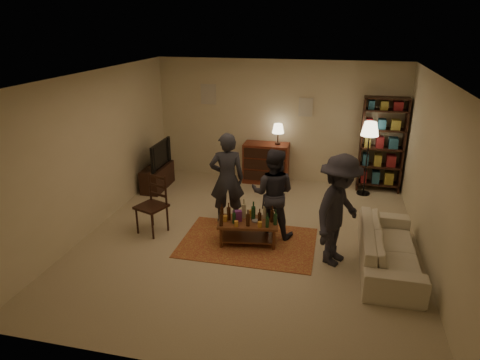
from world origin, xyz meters
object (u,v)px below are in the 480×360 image
(dining_chair, at_px, (154,202))
(tv_stand, at_px, (157,171))
(sofa, at_px, (389,248))
(person_by_sofa, at_px, (339,211))
(dresser, at_px, (266,162))
(bookshelf, at_px, (382,144))
(person_right, at_px, (273,193))
(coffee_table, at_px, (248,223))
(person_left, at_px, (227,179))
(floor_lamp, at_px, (370,134))

(dining_chair, height_order, tv_stand, tv_stand)
(sofa, bearing_deg, person_by_sofa, 93.32)
(dining_chair, height_order, dresser, dresser)
(bookshelf, xyz_separation_m, person_right, (-1.90, -2.58, -0.26))
(bookshelf, bearing_deg, coffee_table, -127.21)
(tv_stand, relative_size, dresser, 0.78)
(bookshelf, height_order, person_left, bookshelf)
(dining_chair, height_order, sofa, dining_chair)
(coffee_table, height_order, dining_chair, dining_chair)
(coffee_table, distance_m, bookshelf, 3.77)
(coffee_table, distance_m, tv_stand, 3.14)
(tv_stand, bearing_deg, dresser, 22.07)
(sofa, bearing_deg, coffee_table, 84.22)
(person_left, xyz_separation_m, person_by_sofa, (1.95, -0.95, 0.02))
(tv_stand, bearing_deg, person_left, -34.03)
(dresser, relative_size, person_left, 0.81)
(tv_stand, distance_m, bookshelf, 4.84)
(bookshelf, distance_m, floor_lamp, 0.51)
(person_by_sofa, bearing_deg, dining_chair, 108.40)
(floor_lamp, bearing_deg, dining_chair, -144.64)
(dining_chair, relative_size, tv_stand, 0.99)
(person_by_sofa, bearing_deg, tv_stand, 84.46)
(dresser, height_order, sofa, dresser)
(tv_stand, xyz_separation_m, bookshelf, (4.69, 0.98, 0.65))
(floor_lamp, height_order, person_by_sofa, person_by_sofa)
(coffee_table, relative_size, tv_stand, 0.98)
(coffee_table, bearing_deg, tv_stand, 141.03)
(dresser, bearing_deg, tv_stand, -157.93)
(floor_lamp, bearing_deg, person_left, -141.68)
(person_right, bearing_deg, bookshelf, -123.62)
(coffee_table, distance_m, person_by_sofa, 1.53)
(dining_chair, relative_size, person_left, 0.62)
(coffee_table, relative_size, bookshelf, 0.52)
(sofa, distance_m, person_by_sofa, 0.96)
(coffee_table, bearing_deg, dresser, 93.81)
(bookshelf, bearing_deg, dresser, -178.43)
(coffee_table, distance_m, dresser, 2.90)
(coffee_table, xyz_separation_m, floor_lamp, (1.95, 2.64, 0.94))
(person_right, xyz_separation_m, person_by_sofa, (1.08, -0.65, 0.09))
(tv_stand, bearing_deg, bookshelf, 11.80)
(sofa, bearing_deg, person_right, 72.03)
(coffee_table, bearing_deg, person_by_sofa, -10.67)
(person_right, height_order, person_by_sofa, person_by_sofa)
(dining_chair, bearing_deg, person_left, 48.59)
(coffee_table, height_order, tv_stand, tv_stand)
(bookshelf, xyz_separation_m, person_by_sofa, (-0.82, -3.23, -0.18))
(dresser, distance_m, floor_lamp, 2.32)
(bookshelf, height_order, person_by_sofa, bookshelf)
(coffee_table, relative_size, person_right, 0.67)
(floor_lamp, bearing_deg, person_by_sofa, -100.38)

